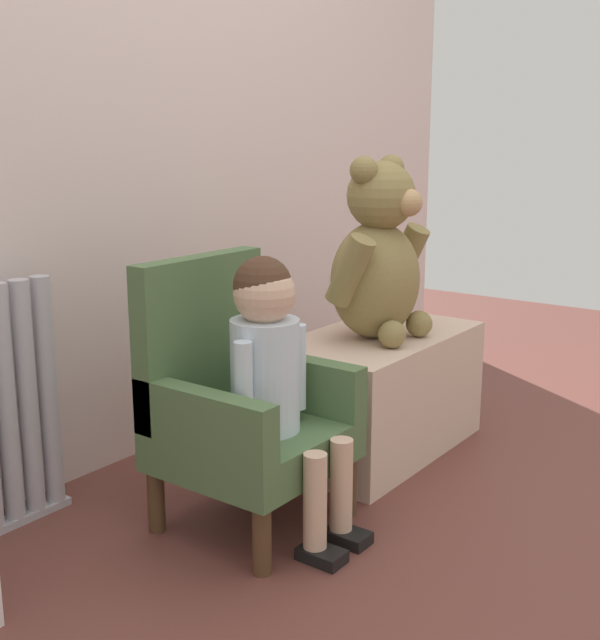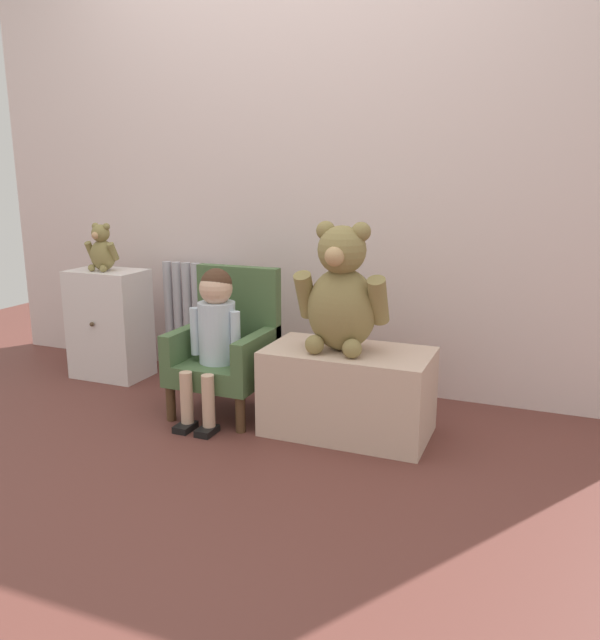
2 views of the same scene
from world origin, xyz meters
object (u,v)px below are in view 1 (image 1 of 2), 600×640
Objects in this scene: low_bench at (377,393)px; child_figure at (272,359)px; large_teddy_bear at (378,259)px; child_armchair at (238,405)px.

child_figure is at bearing -173.66° from low_bench.
child_figure is 1.28× the size of large_teddy_bear.
large_teddy_bear is (-0.03, -0.01, 0.43)m from low_bench.
child_armchair is at bearing 175.81° from low_bench.
large_teddy_bear is (0.58, 0.06, 0.17)m from child_figure.
large_teddy_bear is at bearing -161.06° from low_bench.
large_teddy_bear is at bearing 5.63° from child_figure.
child_figure is 0.99× the size of low_bench.
low_bench is at bearing 6.34° from child_figure.
child_figure is 0.61m from large_teddy_bear.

